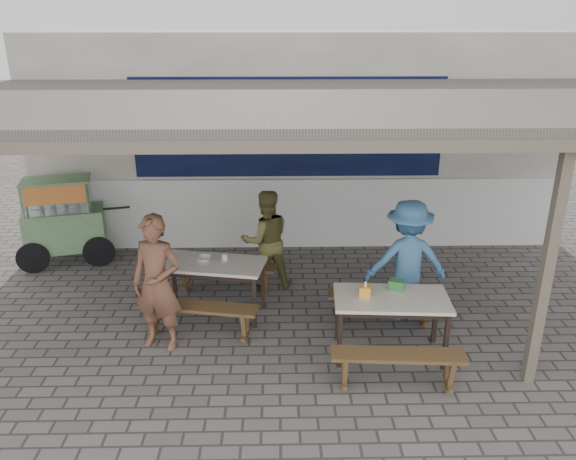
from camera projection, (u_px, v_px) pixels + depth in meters
The scene contains 17 objects.
ground at pixel (309, 338), 6.97m from camera, with size 60.00×60.00×0.00m, color #645E5A.
back_wall at pixel (299, 140), 9.69m from camera, with size 9.00×1.28×3.50m.
warung_roof at pixel (309, 106), 6.83m from camera, with size 9.00×4.21×2.81m.
table_left at pixel (211, 268), 7.30m from camera, with size 1.47×0.88×0.75m.
bench_left_street at pixel (198, 313), 6.85m from camera, with size 1.50×0.54×0.45m.
bench_left_wall at pixel (225, 271), 7.98m from camera, with size 1.50×0.54×0.45m.
table_right at pixel (391, 303), 6.40m from camera, with size 1.34×0.77×0.75m.
bench_right_street at pixel (397, 363), 5.89m from camera, with size 1.41×0.37×0.45m.
bench_right_wall at pixel (383, 301), 7.16m from camera, with size 1.41×0.37×0.45m.
vendor_cart at pixel (63, 218), 8.85m from camera, with size 1.64×0.96×1.39m.
patron_street_side at pixel (157, 283), 6.51m from camera, with size 0.61×0.40×1.67m, color brown.
patron_wall_side at pixel (266, 240), 8.00m from camera, with size 0.72×0.56×1.49m, color brown.
patron_right_table at pixel (407, 261), 7.18m from camera, with size 1.04×0.60×1.61m, color teal.
tissue_box at pixel (365, 291), 6.38m from camera, with size 0.12×0.12×0.12m, color #F7A429.
donation_box at pixel (397, 285), 6.53m from camera, with size 0.18×0.12×0.12m, color #337337.
condiment_jar at pixel (225, 257), 7.32m from camera, with size 0.08×0.08×0.09m, color beige.
condiment_bowl at pixel (204, 258), 7.33m from camera, with size 0.19×0.19×0.05m, color silver.
Camera 1 is at (-0.38, -6.02, 3.75)m, focal length 35.00 mm.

